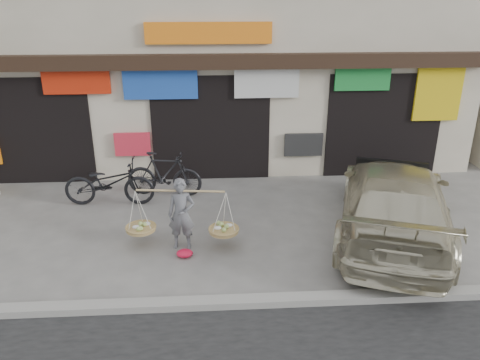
{
  "coord_description": "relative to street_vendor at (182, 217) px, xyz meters",
  "views": [
    {
      "loc": [
        0.01,
        -8.1,
        4.57
      ],
      "look_at": [
        0.58,
        0.9,
        0.96
      ],
      "focal_mm": 35.0,
      "sensor_mm": 36.0,
      "label": 1
    }
  ],
  "objects": [
    {
      "name": "shophouse_block",
      "position": [
        0.59,
        6.53,
        2.81
      ],
      "size": [
        14.0,
        6.32,
        7.0
      ],
      "color": "beige",
      "rests_on": "ground"
    },
    {
      "name": "suv",
      "position": [
        4.19,
        0.27,
        0.1
      ],
      "size": [
        3.65,
        5.48,
        1.48
      ],
      "rotation": [
        0.0,
        0.0,
        2.8
      ],
      "color": "beige",
      "rests_on": "ground"
    },
    {
      "name": "ground",
      "position": [
        0.59,
        0.11,
        -0.64
      ],
      "size": [
        70.0,
        70.0,
        0.0
      ],
      "primitive_type": "plane",
      "color": "gray",
      "rests_on": "ground"
    },
    {
      "name": "kerb",
      "position": [
        0.59,
        -1.89,
        -0.58
      ],
      "size": [
        70.0,
        0.25,
        0.12
      ],
      "primitive_type": "cube",
      "color": "gray",
      "rests_on": "ground"
    },
    {
      "name": "red_bag",
      "position": [
        0.05,
        -0.37,
        -0.57
      ],
      "size": [
        0.31,
        0.25,
        0.14
      ],
      "primitive_type": "ellipsoid",
      "color": "red",
      "rests_on": "ground"
    },
    {
      "name": "bike_0",
      "position": [
        -1.77,
        2.1,
        -0.1
      ],
      "size": [
        2.08,
        0.8,
        1.08
      ],
      "primitive_type": "imported",
      "rotation": [
        0.0,
        0.0,
        1.53
      ],
      "color": "black",
      "rests_on": "ground"
    },
    {
      "name": "street_vendor",
      "position": [
        0.0,
        0.0,
        0.0
      ],
      "size": [
        2.14,
        0.74,
        1.4
      ],
      "rotation": [
        0.0,
        0.0,
        -0.11
      ],
      "color": "slate",
      "rests_on": "ground"
    },
    {
      "name": "bike_1",
      "position": [
        -0.55,
        2.55,
        -0.09
      ],
      "size": [
        1.88,
        0.8,
        1.09
      ],
      "primitive_type": "imported",
      "rotation": [
        0.0,
        0.0,
        1.41
      ],
      "color": "black",
      "rests_on": "ground"
    }
  ]
}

